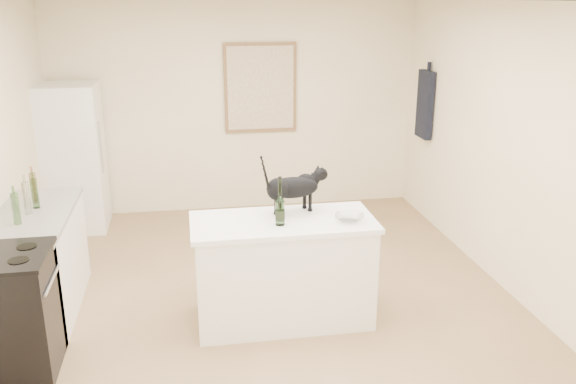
% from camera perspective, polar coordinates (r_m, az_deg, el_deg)
% --- Properties ---
extents(floor, '(5.50, 5.50, 0.00)m').
position_cam_1_polar(floor, '(5.45, -1.86, -10.86)').
color(floor, '#9E7754').
rests_on(floor, ground).
extents(ceiling, '(5.50, 5.50, 0.00)m').
position_cam_1_polar(ceiling, '(4.77, -2.18, 17.62)').
color(ceiling, white).
rests_on(ceiling, ground).
extents(wall_back, '(4.50, 0.00, 4.50)m').
position_cam_1_polar(wall_back, '(7.63, -4.87, 7.89)').
color(wall_back, '#F9EAC1').
rests_on(wall_back, ground).
extents(wall_front, '(4.50, 0.00, 4.50)m').
position_cam_1_polar(wall_front, '(2.47, 7.09, -14.73)').
color(wall_front, '#F9EAC1').
rests_on(wall_front, ground).
extents(wall_right, '(0.00, 5.50, 5.50)m').
position_cam_1_polar(wall_right, '(5.70, 21.04, 3.29)').
color(wall_right, '#F9EAC1').
rests_on(wall_right, ground).
extents(island_base, '(1.44, 0.67, 0.86)m').
position_cam_1_polar(island_base, '(5.09, -0.46, -7.61)').
color(island_base, white).
rests_on(island_base, floor).
extents(island_top, '(1.50, 0.70, 0.04)m').
position_cam_1_polar(island_top, '(4.91, -0.48, -2.87)').
color(island_top, white).
rests_on(island_top, island_base).
extents(left_cabinets, '(0.60, 1.40, 0.86)m').
position_cam_1_polar(left_cabinets, '(5.65, -22.49, -6.40)').
color(left_cabinets, white).
rests_on(left_cabinets, floor).
extents(left_countertop, '(0.62, 1.44, 0.04)m').
position_cam_1_polar(left_countertop, '(5.49, -23.05, -2.11)').
color(left_countertop, gray).
rests_on(left_countertop, left_cabinets).
extents(stove, '(0.60, 0.60, 0.90)m').
position_cam_1_polar(stove, '(4.85, -24.69, -10.51)').
color(stove, black).
rests_on(stove, floor).
extents(fridge, '(0.68, 0.68, 1.70)m').
position_cam_1_polar(fridge, '(7.42, -19.68, 3.04)').
color(fridge, white).
rests_on(fridge, floor).
extents(artwork_frame, '(0.90, 0.03, 1.10)m').
position_cam_1_polar(artwork_frame, '(7.59, -2.61, 9.79)').
color(artwork_frame, brown).
rests_on(artwork_frame, wall_back).
extents(artwork_canvas, '(0.82, 0.00, 1.02)m').
position_cam_1_polar(artwork_canvas, '(7.57, -2.60, 9.78)').
color(artwork_canvas, beige).
rests_on(artwork_canvas, wall_back).
extents(hanging_garment, '(0.08, 0.34, 0.80)m').
position_cam_1_polar(hanging_garment, '(7.45, 12.81, 8.05)').
color(hanging_garment, black).
rests_on(hanging_garment, wall_right).
extents(black_cat, '(0.59, 0.37, 0.40)m').
position_cam_1_polar(black_cat, '(5.00, 0.40, 0.16)').
color(black_cat, black).
rests_on(black_cat, island_top).
extents(wine_bottle, '(0.09, 0.09, 0.35)m').
position_cam_1_polar(wine_bottle, '(4.74, -0.76, -1.15)').
color(wine_bottle, '#285321').
rests_on(wine_bottle, island_top).
extents(glass_bowl, '(0.30, 0.30, 0.06)m').
position_cam_1_polar(glass_bowl, '(4.90, 5.81, -2.43)').
color(glass_bowl, silver).
rests_on(glass_bowl, island_top).
extents(fridge_paper, '(0.04, 0.12, 0.16)m').
position_cam_1_polar(fridge_paper, '(7.36, -17.27, 6.61)').
color(fridge_paper, beige).
rests_on(fridge_paper, fridge).
extents(counter_bottle_cluster, '(0.12, 0.59, 0.28)m').
position_cam_1_polar(counter_bottle_cluster, '(5.49, -23.35, -0.44)').
color(counter_bottle_cluster, '#1E521B').
rests_on(counter_bottle_cluster, left_countertop).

